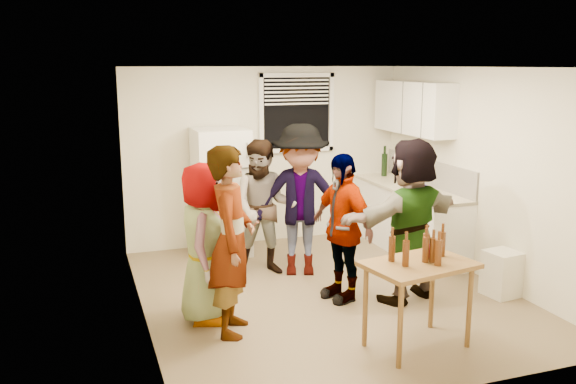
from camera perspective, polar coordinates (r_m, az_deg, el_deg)
name	(u,v)px	position (r m, az deg, el deg)	size (l,w,h in m)	color
room	(326,293)	(6.97, 3.57, -9.45)	(4.00, 4.50, 2.50)	silver
window	(297,113)	(8.74, 0.82, 7.41)	(1.12, 0.10, 1.06)	white
refrigerator	(221,192)	(8.23, -6.28, 0.02)	(0.70, 0.70, 1.70)	white
counter_lower	(408,220)	(8.55, 11.16, -2.57)	(0.60, 2.20, 0.86)	white
countertop	(409,188)	(8.45, 11.28, 0.38)	(0.64, 2.22, 0.04)	beige
backsplash	(428,172)	(8.56, 12.98, 1.82)	(0.03, 2.20, 0.36)	beige
upper_cabinets	(413,108)	(8.55, 11.65, 7.74)	(0.34, 1.60, 0.70)	white
kettle	(410,188)	(8.35, 11.31, 0.38)	(0.24, 0.20, 0.20)	silver
paper_towel	(406,186)	(8.48, 11.02, 0.56)	(0.11, 0.11, 0.25)	white
wine_bottle	(384,176)	(9.18, 8.97, 1.50)	(0.08, 0.08, 0.33)	black
beer_bottle_counter	(417,192)	(8.09, 11.97, -0.01)	(0.06, 0.06, 0.24)	#47230C
blue_cup	(423,195)	(7.92, 12.51, -0.29)	(0.10, 0.10, 0.13)	#2E20C3
picture_frame	(401,172)	(9.07, 10.55, 1.82)	(0.02, 0.19, 0.16)	yellow
trash_bin	(502,274)	(7.23, 19.39, -7.22)	(0.34, 0.34, 0.51)	silver
serving_table	(415,346)	(5.88, 11.84, -13.92)	(0.95, 0.63, 0.80)	brown
beer_bottle_table	(432,262)	(5.62, 13.35, -6.39)	(0.06, 0.06, 0.22)	#47230C
red_cup	(429,257)	(5.76, 13.04, -5.93)	(0.08, 0.08, 0.11)	#AB1A36
guest_grey	(207,319)	(6.37, -7.62, -11.66)	(0.79, 1.61, 0.51)	gray
guest_stripe	(233,331)	(6.07, -5.14, -12.83)	(0.66, 1.81, 0.43)	#141933
guest_back_left	(264,273)	(7.62, -2.22, -7.54)	(0.80, 1.65, 0.63)	brown
guest_back_right	(300,273)	(7.60, 1.13, -7.58)	(1.19, 1.84, 0.68)	#46464C
guest_black	(340,298)	(6.86, 4.93, -9.84)	(0.95, 1.62, 0.39)	black
guest_orange	(407,298)	(6.94, 11.09, -9.75)	(1.65, 1.78, 0.53)	#D9744A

